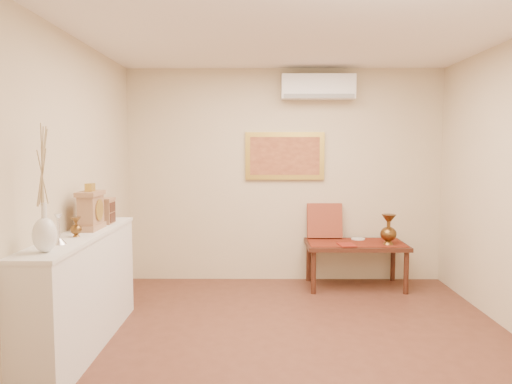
{
  "coord_description": "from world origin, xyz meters",
  "views": [
    {
      "loc": [
        -0.32,
        -4.12,
        1.7
      ],
      "look_at": [
        -0.36,
        1.15,
        1.23
      ],
      "focal_mm": 35.0,
      "sensor_mm": 36.0,
      "label": 1
    }
  ],
  "objects_px": {
    "display_ledge": "(82,291)",
    "low_table": "(355,248)",
    "mantel_clock": "(91,210)",
    "wooden_chest": "(105,211)",
    "brass_urn_tall": "(389,226)",
    "white_vase": "(43,189)"
  },
  "relations": [
    {
      "from": "mantel_clock",
      "to": "wooden_chest",
      "type": "distance_m",
      "value": 0.35
    },
    {
      "from": "display_ledge",
      "to": "wooden_chest",
      "type": "height_order",
      "value": "wooden_chest"
    },
    {
      "from": "brass_urn_tall",
      "to": "mantel_clock",
      "type": "xyz_separation_m",
      "value": [
        -3.02,
        -1.51,
        0.38
      ]
    },
    {
      "from": "mantel_clock",
      "to": "wooden_chest",
      "type": "bearing_deg",
      "value": 87.92
    },
    {
      "from": "white_vase",
      "to": "mantel_clock",
      "type": "relative_size",
      "value": 2.14
    },
    {
      "from": "white_vase",
      "to": "low_table",
      "type": "height_order",
      "value": "white_vase"
    },
    {
      "from": "display_ledge",
      "to": "low_table",
      "type": "distance_m",
      "value": 3.27
    },
    {
      "from": "brass_urn_tall",
      "to": "mantel_clock",
      "type": "relative_size",
      "value": 1.07
    },
    {
      "from": "brass_urn_tall",
      "to": "mantel_clock",
      "type": "distance_m",
      "value": 3.4
    },
    {
      "from": "mantel_clock",
      "to": "low_table",
      "type": "distance_m",
      "value": 3.2
    },
    {
      "from": "display_ledge",
      "to": "low_table",
      "type": "bearing_deg",
      "value": 35.1
    },
    {
      "from": "brass_urn_tall",
      "to": "low_table",
      "type": "xyz_separation_m",
      "value": [
        -0.36,
        0.14,
        -0.29
      ]
    },
    {
      "from": "white_vase",
      "to": "display_ledge",
      "type": "height_order",
      "value": "white_vase"
    },
    {
      "from": "display_ledge",
      "to": "mantel_clock",
      "type": "xyz_separation_m",
      "value": [
        0.02,
        0.23,
        0.66
      ]
    },
    {
      "from": "mantel_clock",
      "to": "low_table",
      "type": "relative_size",
      "value": 0.34
    },
    {
      "from": "white_vase",
      "to": "brass_urn_tall",
      "type": "xyz_separation_m",
      "value": [
        3.01,
        2.48,
        -0.64
      ]
    },
    {
      "from": "brass_urn_tall",
      "to": "display_ledge",
      "type": "distance_m",
      "value": 3.51
    },
    {
      "from": "brass_urn_tall",
      "to": "wooden_chest",
      "type": "relative_size",
      "value": 1.79
    },
    {
      "from": "brass_urn_tall",
      "to": "low_table",
      "type": "distance_m",
      "value": 0.49
    },
    {
      "from": "display_ledge",
      "to": "low_table",
      "type": "relative_size",
      "value": 1.68
    },
    {
      "from": "brass_urn_tall",
      "to": "wooden_chest",
      "type": "height_order",
      "value": "wooden_chest"
    },
    {
      "from": "white_vase",
      "to": "wooden_chest",
      "type": "height_order",
      "value": "white_vase"
    }
  ]
}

